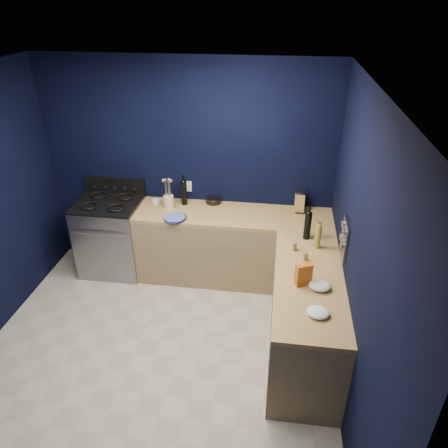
% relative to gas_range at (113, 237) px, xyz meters
% --- Properties ---
extents(floor, '(3.50, 3.50, 0.02)m').
position_rel_gas_range_xyz_m(floor, '(0.93, -1.42, -0.47)').
color(floor, '#ADA797').
rests_on(floor, ground).
extents(ceiling, '(3.50, 3.50, 0.02)m').
position_rel_gas_range_xyz_m(ceiling, '(0.93, -1.42, 2.15)').
color(ceiling, silver).
rests_on(ceiling, ground).
extents(wall_back, '(3.50, 0.02, 2.60)m').
position_rel_gas_range_xyz_m(wall_back, '(0.93, 0.34, 0.84)').
color(wall_back, black).
rests_on(wall_back, ground).
extents(wall_right, '(0.02, 3.50, 2.60)m').
position_rel_gas_range_xyz_m(wall_right, '(2.69, -1.42, 0.84)').
color(wall_right, black).
rests_on(wall_right, ground).
extents(wall_front, '(3.50, 0.02, 2.60)m').
position_rel_gas_range_xyz_m(wall_front, '(0.93, -3.18, 0.84)').
color(wall_front, black).
rests_on(wall_front, ground).
extents(cab_back, '(2.30, 0.63, 0.86)m').
position_rel_gas_range_xyz_m(cab_back, '(1.53, 0.02, -0.03)').
color(cab_back, '#8D774E').
rests_on(cab_back, floor).
extents(top_back, '(2.30, 0.63, 0.04)m').
position_rel_gas_range_xyz_m(top_back, '(1.53, 0.02, 0.42)').
color(top_back, olive).
rests_on(top_back, cab_back).
extents(cab_right, '(0.63, 1.67, 0.86)m').
position_rel_gas_range_xyz_m(cab_right, '(2.37, -1.13, -0.03)').
color(cab_right, '#8D774E').
rests_on(cab_right, floor).
extents(top_right, '(0.63, 1.67, 0.04)m').
position_rel_gas_range_xyz_m(top_right, '(2.37, -1.13, 0.42)').
color(top_right, olive).
rests_on(top_right, cab_right).
extents(gas_range, '(0.76, 0.66, 0.92)m').
position_rel_gas_range_xyz_m(gas_range, '(0.00, 0.00, 0.00)').
color(gas_range, gray).
rests_on(gas_range, floor).
extents(oven_door, '(0.59, 0.02, 0.42)m').
position_rel_gas_range_xyz_m(oven_door, '(0.00, -0.32, -0.01)').
color(oven_door, black).
rests_on(oven_door, gas_range).
extents(cooktop, '(0.76, 0.66, 0.03)m').
position_rel_gas_range_xyz_m(cooktop, '(0.00, 0.00, 0.48)').
color(cooktop, black).
rests_on(cooktop, gas_range).
extents(backguard, '(0.76, 0.06, 0.20)m').
position_rel_gas_range_xyz_m(backguard, '(0.00, 0.30, 0.58)').
color(backguard, black).
rests_on(backguard, gas_range).
extents(spice_panel, '(0.02, 0.28, 0.38)m').
position_rel_gas_range_xyz_m(spice_panel, '(2.67, -0.87, 0.72)').
color(spice_panel, gray).
rests_on(spice_panel, wall_right).
extents(wall_outlet, '(0.09, 0.02, 0.13)m').
position_rel_gas_range_xyz_m(wall_outlet, '(0.93, 0.32, 0.62)').
color(wall_outlet, white).
rests_on(wall_outlet, wall_back).
extents(plate_stack, '(0.29, 0.29, 0.03)m').
position_rel_gas_range_xyz_m(plate_stack, '(0.88, -0.21, 0.46)').
color(plate_stack, '#313DA9').
rests_on(plate_stack, top_back).
extents(ramekin, '(0.12, 0.12, 0.04)m').
position_rel_gas_range_xyz_m(ramekin, '(0.55, 0.18, 0.46)').
color(ramekin, white).
rests_on(ramekin, top_back).
extents(utensil_crock, '(0.13, 0.13, 0.15)m').
position_rel_gas_range_xyz_m(utensil_crock, '(0.74, 0.07, 0.52)').
color(utensil_crock, beige).
rests_on(utensil_crock, top_back).
extents(wine_bottle_back, '(0.08, 0.08, 0.30)m').
position_rel_gas_range_xyz_m(wine_bottle_back, '(0.91, 0.19, 0.59)').
color(wine_bottle_back, black).
rests_on(wine_bottle_back, top_back).
extents(lemon_basket, '(0.23, 0.23, 0.07)m').
position_rel_gas_range_xyz_m(lemon_basket, '(1.25, 0.27, 0.48)').
color(lemon_basket, black).
rests_on(lemon_basket, top_back).
extents(knife_block, '(0.11, 0.24, 0.25)m').
position_rel_gas_range_xyz_m(knife_block, '(2.29, 0.21, 0.54)').
color(knife_block, olive).
rests_on(knife_block, top_back).
extents(wine_bottle_right, '(0.09, 0.09, 0.30)m').
position_rel_gas_range_xyz_m(wine_bottle_right, '(2.36, -0.42, 0.59)').
color(wine_bottle_right, black).
rests_on(wine_bottle_right, top_right).
extents(oil_bottle, '(0.07, 0.07, 0.27)m').
position_rel_gas_range_xyz_m(oil_bottle, '(2.45, -0.60, 0.57)').
color(oil_bottle, olive).
rests_on(oil_bottle, top_right).
extents(spice_jar_near, '(0.05, 0.05, 0.09)m').
position_rel_gas_range_xyz_m(spice_jar_near, '(2.23, -0.68, 0.48)').
color(spice_jar_near, olive).
rests_on(spice_jar_near, top_right).
extents(spice_jar_far, '(0.05, 0.05, 0.08)m').
position_rel_gas_range_xyz_m(spice_jar_far, '(2.33, -0.84, 0.48)').
color(spice_jar_far, olive).
rests_on(spice_jar_far, top_right).
extents(crouton_bag, '(0.16, 0.12, 0.21)m').
position_rel_gas_range_xyz_m(crouton_bag, '(2.30, -1.23, 0.55)').
color(crouton_bag, '#B11B1B').
rests_on(crouton_bag, top_right).
extents(towel_front, '(0.24, 0.22, 0.07)m').
position_rel_gas_range_xyz_m(towel_front, '(2.45, -1.28, 0.47)').
color(towel_front, white).
rests_on(towel_front, top_right).
extents(towel_end, '(0.23, 0.22, 0.06)m').
position_rel_gas_range_xyz_m(towel_end, '(2.41, -1.62, 0.47)').
color(towel_end, white).
rests_on(towel_end, top_right).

